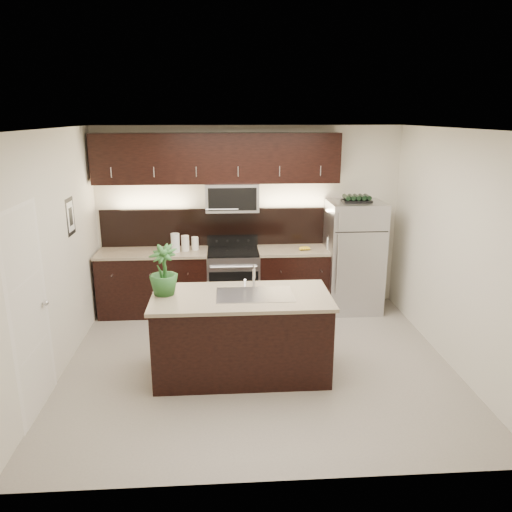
{
  "coord_description": "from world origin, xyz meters",
  "views": [
    {
      "loc": [
        -0.39,
        -5.35,
        2.84
      ],
      "look_at": [
        0.01,
        0.55,
        1.16
      ],
      "focal_mm": 35.0,
      "sensor_mm": 36.0,
      "label": 1
    }
  ],
  "objects": [
    {
      "name": "canisters",
      "position": [
        -0.97,
        1.68,
        1.06
      ],
      "size": [
        0.39,
        0.21,
        0.27
      ],
      "rotation": [
        0.0,
        0.0,
        0.33
      ],
      "color": "silver",
      "rests_on": "counter_run"
    },
    {
      "name": "island",
      "position": [
        -0.2,
        -0.22,
        0.47
      ],
      "size": [
        1.96,
        0.96,
        0.94
      ],
      "color": "black",
      "rests_on": "ground"
    },
    {
      "name": "bananas",
      "position": [
        0.74,
        1.61,
        0.97
      ],
      "size": [
        0.19,
        0.15,
        0.05
      ],
      "primitive_type": "ellipsoid",
      "rotation": [
        0.0,
        0.0,
        0.11
      ],
      "color": "gold",
      "rests_on": "counter_run"
    },
    {
      "name": "wine_rack",
      "position": [
        1.53,
        1.63,
        1.68
      ],
      "size": [
        0.4,
        0.25,
        0.1
      ],
      "color": "black",
      "rests_on": "refrigerator"
    },
    {
      "name": "ground",
      "position": [
        0.0,
        0.0,
        0.0
      ],
      "size": [
        4.5,
        4.5,
        0.0
      ],
      "primitive_type": "plane",
      "color": "gray",
      "rests_on": "ground"
    },
    {
      "name": "french_press",
      "position": [
        1.17,
        1.64,
        1.04
      ],
      "size": [
        0.1,
        0.1,
        0.28
      ],
      "rotation": [
        0.0,
        0.0,
        0.24
      ],
      "color": "silver",
      "rests_on": "counter_run"
    },
    {
      "name": "plant",
      "position": [
        -1.04,
        -0.13,
        1.22
      ],
      "size": [
        0.41,
        0.41,
        0.56
      ],
      "primitive_type": "imported",
      "rotation": [
        0.0,
        0.0,
        -0.4
      ],
      "color": "#235421",
      "rests_on": "island"
    },
    {
      "name": "counter_run",
      "position": [
        -0.46,
        1.69,
        0.47
      ],
      "size": [
        3.51,
        0.65,
        0.94
      ],
      "color": "black",
      "rests_on": "ground"
    },
    {
      "name": "upper_fixtures",
      "position": [
        -0.43,
        1.84,
        2.14
      ],
      "size": [
        3.49,
        0.4,
        1.66
      ],
      "color": "black",
      "rests_on": "counter_run"
    },
    {
      "name": "room_walls",
      "position": [
        -0.11,
        -0.04,
        1.7
      ],
      "size": [
        4.52,
        4.02,
        2.71
      ],
      "color": "beige",
      "rests_on": "ground"
    },
    {
      "name": "refrigerator",
      "position": [
        1.53,
        1.63,
        0.82
      ],
      "size": [
        0.79,
        0.71,
        1.64
      ],
      "primitive_type": "cube",
      "color": "#B2B2B7",
      "rests_on": "ground"
    },
    {
      "name": "sink_faucet",
      "position": [
        -0.05,
        -0.21,
        0.96
      ],
      "size": [
        0.84,
        0.5,
        0.28
      ],
      "color": "silver",
      "rests_on": "island"
    }
  ]
}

